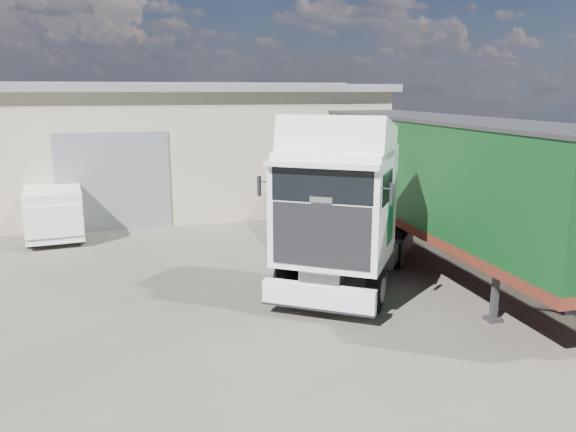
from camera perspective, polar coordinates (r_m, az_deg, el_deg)
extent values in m
plane|color=#2A2822|center=(12.39, -8.29, -11.60)|extent=(120.00, 120.00, 0.00)
cube|color=#B4A68A|center=(27.75, -25.41, 6.15)|extent=(30.00, 12.00, 5.00)
cube|color=slate|center=(27.63, -25.93, 11.60)|extent=(30.60, 12.60, 0.30)
cube|color=slate|center=(21.47, -17.27, 3.35)|extent=(4.00, 0.08, 3.60)
cube|color=slate|center=(27.63, -25.97, 12.02)|extent=(30.60, 0.40, 0.15)
cube|color=maroon|center=(21.81, 20.71, 1.77)|extent=(0.35, 26.00, 2.50)
cylinder|color=black|center=(13.54, 4.22, -6.91)|extent=(2.67, 2.30, 1.08)
cylinder|color=black|center=(16.84, 7.32, -3.03)|extent=(2.71, 2.33, 1.08)
cylinder|color=black|center=(18.19, 8.23, -1.87)|extent=(2.71, 2.33, 1.08)
cube|color=#2D2D30|center=(15.69, 6.52, -2.76)|extent=(4.56, 6.04, 0.30)
cube|color=white|center=(12.66, 3.09, -8.21)|extent=(2.28, 1.68, 0.56)
cube|color=white|center=(13.39, 4.73, 0.75)|extent=(3.42, 3.36, 2.49)
cube|color=black|center=(12.38, 3.36, -2.03)|extent=(1.87, 1.32, 1.42)
cube|color=black|center=(12.16, 3.45, 3.09)|extent=(1.91, 1.34, 0.76)
cube|color=white|center=(13.35, 5.07, 7.65)|extent=(3.19, 3.05, 1.25)
cube|color=#0B502E|center=(14.18, 0.12, 0.31)|extent=(0.44, 0.63, 1.12)
cube|color=#0B502E|center=(13.60, 10.35, -0.44)|extent=(0.44, 0.63, 1.12)
cylinder|color=#2D2D30|center=(16.89, 7.51, -0.93)|extent=(1.55, 1.55, 0.12)
cube|color=#2D2D30|center=(13.42, 20.27, -7.63)|extent=(0.33, 0.33, 1.18)
cube|color=#2D2D30|center=(14.59, 26.56, -6.59)|extent=(0.33, 0.33, 1.18)
cylinder|color=black|center=(20.96, 9.33, 0.11)|extent=(2.76, 1.18, 1.14)
cube|color=#2D2D30|center=(17.10, 15.28, -1.66)|extent=(1.06, 12.91, 0.38)
cube|color=#5A2314|center=(17.02, 15.35, -0.50)|extent=(2.88, 12.94, 0.26)
cube|color=black|center=(16.75, 15.65, 4.59)|extent=(2.88, 12.94, 2.79)
cube|color=#2D2D30|center=(16.62, 15.95, 9.43)|extent=(2.95, 13.00, 0.09)
cylinder|color=black|center=(20.26, -22.51, -1.89)|extent=(1.88, 0.82, 0.63)
cylinder|color=black|center=(23.22, -22.49, -0.12)|extent=(1.88, 0.82, 0.63)
cube|color=white|center=(21.60, -22.65, 0.81)|extent=(2.26, 4.53, 1.61)
cube|color=white|center=(19.84, -22.67, -0.30)|extent=(1.83, 1.04, 1.04)
cube|color=black|center=(19.93, -22.79, 1.27)|extent=(1.66, 0.26, 0.57)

